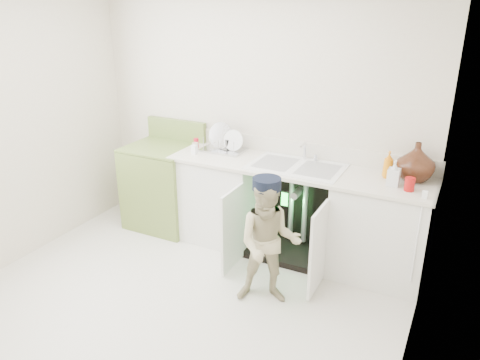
{
  "coord_description": "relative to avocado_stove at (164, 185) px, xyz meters",
  "views": [
    {
      "loc": [
        1.91,
        -2.61,
        2.35
      ],
      "look_at": [
        0.23,
        0.7,
        0.89
      ],
      "focal_mm": 35.0,
      "sensor_mm": 36.0,
      "label": 1
    }
  ],
  "objects": [
    {
      "name": "room_shell",
      "position": [
        0.93,
        -1.18,
        0.79
      ],
      "size": [
        6.0,
        5.5,
        1.26
      ],
      "color": "beige",
      "rests_on": "ground"
    },
    {
      "name": "repair_worker",
      "position": [
        1.57,
        -0.78,
        0.08
      ],
      "size": [
        0.63,
        0.75,
        1.07
      ],
      "rotation": [
        0.0,
        0.0,
        0.38
      ],
      "color": "tan",
      "rests_on": "ground"
    },
    {
      "name": "ground",
      "position": [
        0.93,
        -1.18,
        -0.46
      ],
      "size": [
        3.5,
        3.5,
        0.0
      ],
      "primitive_type": "plane",
      "color": "beige",
      "rests_on": "ground"
    },
    {
      "name": "avocado_stove",
      "position": [
        0.0,
        0.0,
        0.0
      ],
      "size": [
        0.72,
        0.65,
        1.11
      ],
      "color": "olive",
      "rests_on": "ground"
    },
    {
      "name": "counter_run",
      "position": [
        1.51,
        0.03,
        0.02
      ],
      "size": [
        2.44,
        1.02,
        1.23
      ],
      "color": "white",
      "rests_on": "ground"
    }
  ]
}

